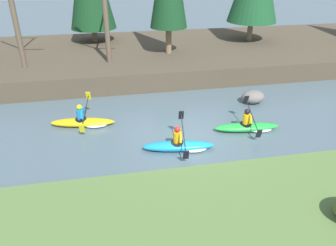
{
  "coord_description": "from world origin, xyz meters",
  "views": [
    {
      "loc": [
        -2.91,
        -11.03,
        6.69
      ],
      "look_at": [
        -0.69,
        0.45,
        0.55
      ],
      "focal_mm": 35.0,
      "sensor_mm": 36.0,
      "label": 1
    }
  ],
  "objects_px": {
    "kayaker_lead": "(249,126)",
    "boulder_midstream": "(253,97)",
    "kayaker_middle": "(182,145)",
    "kayaker_trailing": "(85,122)"
  },
  "relations": [
    {
      "from": "kayaker_middle",
      "to": "boulder_midstream",
      "type": "bearing_deg",
      "value": 46.25
    },
    {
      "from": "boulder_midstream",
      "to": "kayaker_middle",
      "type": "bearing_deg",
      "value": -141.25
    },
    {
      "from": "kayaker_lead",
      "to": "kayaker_middle",
      "type": "relative_size",
      "value": 1.0
    },
    {
      "from": "kayaker_lead",
      "to": "kayaker_trailing",
      "type": "relative_size",
      "value": 1.0
    },
    {
      "from": "kayaker_middle",
      "to": "kayaker_trailing",
      "type": "relative_size",
      "value": 1.0
    },
    {
      "from": "kayaker_lead",
      "to": "kayaker_trailing",
      "type": "bearing_deg",
      "value": 171.34
    },
    {
      "from": "kayaker_lead",
      "to": "boulder_midstream",
      "type": "relative_size",
      "value": 2.46
    },
    {
      "from": "kayaker_lead",
      "to": "kayaker_middle",
      "type": "bearing_deg",
      "value": -157.73
    },
    {
      "from": "kayaker_middle",
      "to": "kayaker_lead",
      "type": "bearing_deg",
      "value": 23.98
    },
    {
      "from": "kayaker_lead",
      "to": "kayaker_trailing",
      "type": "height_order",
      "value": "same"
    }
  ]
}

